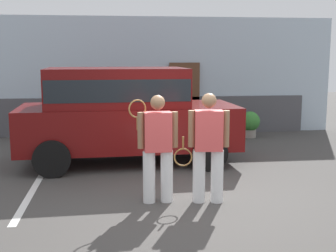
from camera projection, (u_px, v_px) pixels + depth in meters
The scene contains 7 objects.
ground_plane at pixel (192, 203), 7.08m from camera, with size 40.00×40.00×0.00m, color #423F3D.
parking_stripe_0 at pixel (37, 182), 8.23m from camera, with size 0.12×4.40×0.01m, color silver.
house_frontage at pixel (153, 79), 13.20m from camera, with size 10.83×0.40×3.42m.
parked_suv at pixel (124, 110), 9.56m from camera, with size 4.66×2.29×2.05m.
tennis_player_man at pixel (158, 147), 7.00m from camera, with size 0.77×0.27×1.71m.
tennis_player_woman at pixel (208, 147), 6.99m from camera, with size 0.89×0.32×1.74m.
potted_plant_by_porch at pixel (250, 123), 12.67m from camera, with size 0.56×0.56×0.74m.
Camera 1 is at (-1.22, -6.70, 2.32)m, focal length 47.76 mm.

